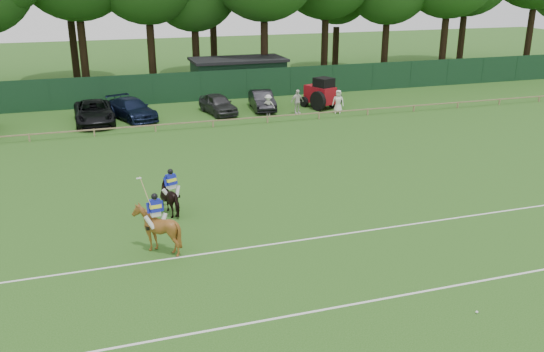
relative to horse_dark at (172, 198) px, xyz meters
name	(u,v)px	position (x,y,z in m)	size (l,w,h in m)	color
ground	(283,232)	(4.05, -3.38, -0.75)	(160.00, 160.00, 0.00)	#1E4C14
horse_dark	(172,198)	(0.00, 0.00, 0.00)	(0.81, 1.78, 1.50)	black
horse_chestnut	(157,229)	(-1.10, -3.57, 0.18)	(1.51, 1.69, 1.87)	brown
suv_black	(94,112)	(-2.81, 18.34, 0.05)	(2.65, 5.74, 1.60)	black
sedan_navy	(132,109)	(-0.10, 18.78, 0.01)	(2.12, 5.22, 1.52)	black
hatch_grey	(218,104)	(6.33, 18.58, 0.00)	(1.78, 4.42, 1.51)	#323134
estate_black	(262,100)	(9.96, 18.91, -0.01)	(1.57, 4.49, 1.48)	black
spectator_left	(268,105)	(9.82, 16.86, 0.04)	(1.02, 0.59, 1.59)	silver
spectator_mid	(297,102)	(12.10, 16.74, 0.18)	(1.09, 0.45, 1.85)	silver
spectator_right	(338,102)	(15.17, 15.93, 0.15)	(0.88, 0.57, 1.79)	silver
rider_dark	(171,183)	(0.00, -0.01, 0.70)	(0.91, 0.56, 1.41)	silver
rider_chestnut	(155,209)	(-1.10, -3.59, 0.99)	(0.95, 0.55, 2.05)	silver
polo_ball	(477,312)	(7.89, -11.04, -0.71)	(0.09, 0.09, 0.09)	silver
pitch_lines	(314,270)	(4.05, -6.88, -0.75)	(60.00, 5.10, 0.01)	silver
pitch_rail	(199,122)	(4.05, 14.62, -0.31)	(62.10, 0.10, 0.50)	#997F5B
perimeter_fence	(178,88)	(4.05, 23.62, 0.50)	(92.08, 0.08, 2.50)	#14351E
utility_shed	(238,75)	(10.05, 26.62, 0.79)	(8.40, 4.40, 3.04)	#14331E
tree_row	(186,85)	(6.05, 31.62, -0.75)	(96.00, 12.00, 21.00)	#26561C
tractor	(321,94)	(14.61, 17.97, 0.41)	(2.85, 3.42, 2.46)	maroon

